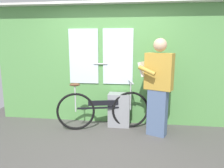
{
  "coord_description": "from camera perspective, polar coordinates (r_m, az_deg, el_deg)",
  "views": [
    {
      "loc": [
        0.59,
        -3.07,
        1.68
      ],
      "look_at": [
        0.12,
        0.52,
        0.96
      ],
      "focal_mm": 34.23,
      "sensor_mm": 36.0,
      "label": 1
    }
  ],
  "objects": [
    {
      "name": "ground_plane",
      "position": [
        3.55,
        -3.12,
        -17.27
      ],
      "size": [
        5.84,
        4.07,
        0.04
      ],
      "primitive_type": "cube",
      "color": "#474442"
    },
    {
      "name": "train_door_wall",
      "position": [
        4.36,
        -0.42,
        5.77
      ],
      "size": [
        4.84,
        0.28,
        2.42
      ],
      "color": "#56934C",
      "rests_on": "ground_plane"
    },
    {
      "name": "passenger_reading_newspaper",
      "position": [
        3.83,
        12.17,
        -0.41
      ],
      "size": [
        0.63,
        0.58,
        1.74
      ],
      "rotation": [
        0.0,
        0.0,
        2.73
      ],
      "color": "slate",
      "rests_on": "ground_plane"
    },
    {
      "name": "trash_bin_by_wall",
      "position": [
        4.31,
        1.91,
        -6.87
      ],
      "size": [
        0.43,
        0.28,
        0.67
      ],
      "primitive_type": "cube",
      "color": "gray",
      "rests_on": "ground_plane"
    },
    {
      "name": "bicycle_near_door",
      "position": [
        4.15,
        -2.43,
        -6.83
      ],
      "size": [
        1.75,
        0.57,
        0.94
      ],
      "rotation": [
        0.0,
        0.0,
        0.23
      ],
      "color": "black",
      "rests_on": "ground_plane"
    }
  ]
}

